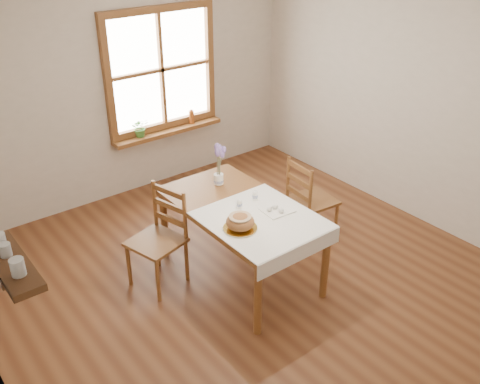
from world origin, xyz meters
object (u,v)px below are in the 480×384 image
object	(u,v)px
chair_right	(313,199)
bread_plate	(240,228)
flower_vase	(219,180)
dining_table	(240,214)
chair_left	(156,241)

from	to	relation	value
chair_right	bread_plate	distance (m)	1.33
chair_right	flower_vase	world-z (taller)	chair_right
chair_right	flower_vase	distance (m)	1.05
chair_right	dining_table	bearing A→B (deg)	98.28
flower_vase	chair_left	bearing A→B (deg)	-171.87
dining_table	flower_vase	bearing A→B (deg)	78.08
dining_table	chair_right	distance (m)	1.02
chair_left	flower_vase	size ratio (longest dim) A/B	9.08
dining_table	chair_left	bearing A→B (deg)	153.00
dining_table	bread_plate	world-z (taller)	bread_plate
chair_left	chair_right	size ratio (longest dim) A/B	1.02
bread_plate	flower_vase	size ratio (longest dim) A/B	2.71
chair_right	flower_vase	xyz separation A→B (m)	(-0.90, 0.42, 0.34)
chair_left	bread_plate	distance (m)	0.86
bread_plate	flower_vase	world-z (taller)	flower_vase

